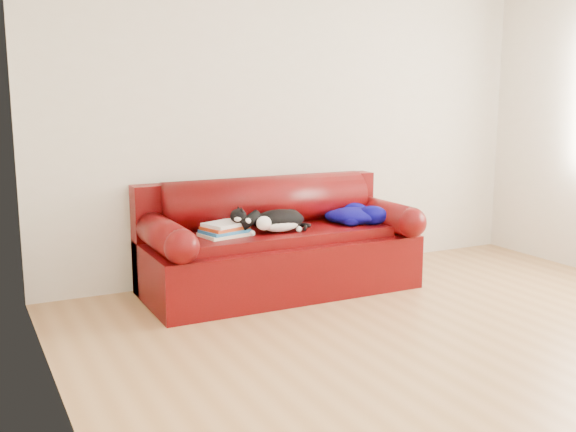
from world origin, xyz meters
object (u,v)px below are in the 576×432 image
sofa_base (280,261)px  book_stack (225,229)px  blanket (355,215)px  cat (279,221)px

sofa_base → book_stack: book_stack is taller
book_stack → blanket: bearing=-0.2°
sofa_base → cat: bearing=-119.3°
cat → blanket: 0.71m
cat → blanket: cat is taller
cat → blanket: (0.71, 0.05, -0.02)m
book_stack → blanket: (1.12, -0.00, 0.02)m
sofa_base → blanket: bearing=-6.2°
sofa_base → blanket: 0.73m
book_stack → cat: cat is taller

